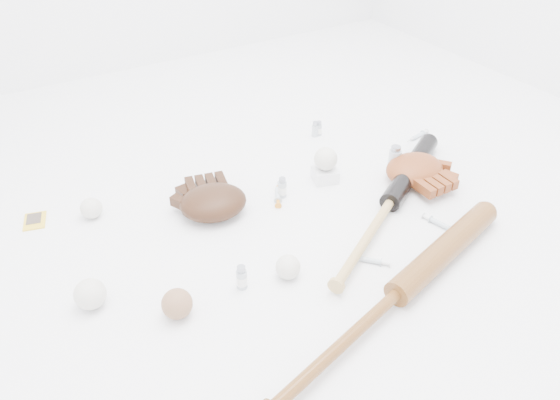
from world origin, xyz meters
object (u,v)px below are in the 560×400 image
pedestal (325,174)px  bat_wood (398,293)px  glove_dark (213,202)px  bat_dark (390,202)px

pedestal → bat_wood: bearing=-107.0°
pedestal → glove_dark: bearing=176.9°
bat_wood → pedestal: (0.18, 0.58, -0.01)m
bat_wood → pedestal: 0.60m
bat_wood → pedestal: bearing=58.1°
bat_dark → bat_wood: size_ratio=0.91×
glove_dark → bat_wood: bearing=-55.4°
glove_dark → pedestal: (0.42, -0.02, -0.02)m
bat_wood → glove_dark: 0.65m
bat_dark → glove_dark: bearing=120.2°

